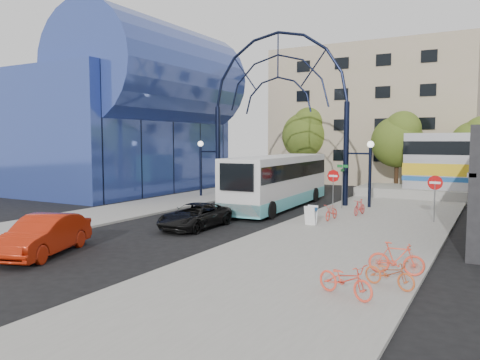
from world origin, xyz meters
The scene contains 22 objects.
ground centered at (0.00, 0.00, 0.00)m, with size 120.00×120.00×0.00m, color black.
sidewalk_east centered at (8.00, 4.00, 0.06)m, with size 8.00×56.00×0.12m, color gray.
plaza_west centered at (-6.50, 6.00, 0.06)m, with size 5.00×50.00×0.12m, color gray.
gateway_arch centered at (0.00, 14.00, 8.56)m, with size 13.64×0.44×12.10m.
stop_sign centered at (4.80, 12.00, 1.99)m, with size 0.80×0.07×2.50m.
do_not_enter_sign centered at (11.00, 10.00, 1.98)m, with size 0.76×0.07×2.48m.
street_name_sign centered at (5.20, 12.60, 2.13)m, with size 0.70×0.70×2.80m.
sandwich_board centered at (5.60, 5.98, 0.74)m, with size 0.55×0.61×0.99m.
transit_hall centered at (-15.30, 15.00, 6.70)m, with size 16.50×18.00×14.50m.
apartment_block centered at (2.00, 34.97, 7.00)m, with size 20.00×12.10×14.00m.
tree_north_a centered at (6.12, 25.93, 4.61)m, with size 4.48×4.48×7.00m.
tree_north_b centered at (-3.88, 29.93, 5.27)m, with size 5.12×5.12×8.00m.
tree_north_c centered at (12.12, 27.93, 4.28)m, with size 4.16×4.16×6.50m.
city_bus centered at (1.14, 11.73, 1.79)m, with size 3.47×12.60×3.42m.
green_truck centered at (-3.17, 21.30, 1.50)m, with size 2.75×6.12×3.00m.
black_suv centered at (0.56, 2.83, 0.63)m, with size 2.08×4.52×1.26m, color black.
red_sedan centered at (-1.40, -4.60, 0.77)m, with size 1.63×4.69×1.54m, color #B2210A.
bike_near_a centered at (6.03, 8.00, 0.55)m, with size 0.57×1.62×0.85m, color red.
bike_near_b centered at (6.91, 10.43, 0.57)m, with size 0.43×1.51×0.91m, color red.
bike_far_a centered at (10.36, -4.03, 0.60)m, with size 0.63×1.81×0.95m, color #FB4932.
bike_far_b centered at (11.17, -1.12, 0.65)m, with size 0.50×1.75×1.05m, color #EF482F.
bike_far_c centered at (11.26, -2.60, 0.54)m, with size 0.56×1.61×0.84m, color #CA5728.
Camera 1 is at (13.98, -16.49, 4.43)m, focal length 35.00 mm.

